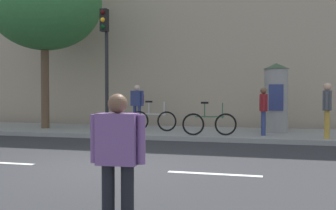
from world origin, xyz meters
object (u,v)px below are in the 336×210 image
object	(u,v)px
street_tree	(44,2)
bicycle_upright	(209,123)
pedestrian_tallest	(118,152)
traffic_light	(105,50)
pedestrian_in_light_jacket	(137,102)
poster_column	(276,97)
pedestrian_near_pole	(263,107)
bicycle_leaning	(153,120)
pedestrian_in_dark_shirt	(327,106)

from	to	relation	value
street_tree	bicycle_upright	size ratio (longest dim) A/B	3.93
pedestrian_tallest	traffic_light	bearing A→B (deg)	114.70
pedestrian_in_light_jacket	poster_column	bearing A→B (deg)	-6.81
pedestrian_near_pole	bicycle_leaning	distance (m)	4.00
street_tree	bicycle_leaning	world-z (taller)	street_tree
poster_column	bicycle_leaning	bearing A→B (deg)	-170.75
pedestrian_tallest	bicycle_leaning	bearing A→B (deg)	105.45
pedestrian_near_pole	pedestrian_in_light_jacket	bearing A→B (deg)	159.58
pedestrian_in_light_jacket	pedestrian_in_dark_shirt	bearing A→B (deg)	-18.42
poster_column	pedestrian_tallest	bearing A→B (deg)	-97.74
pedestrian_tallest	pedestrian_in_dark_shirt	distance (m)	9.75
poster_column	bicycle_upright	world-z (taller)	poster_column
poster_column	bicycle_upright	bearing A→B (deg)	-140.10
traffic_light	bicycle_leaning	size ratio (longest dim) A/B	2.37
pedestrian_in_light_jacket	traffic_light	bearing A→B (deg)	-93.89
bicycle_upright	pedestrian_tallest	bearing A→B (deg)	-86.38
traffic_light	street_tree	size ratio (longest dim) A/B	0.62
street_tree	pedestrian_near_pole	distance (m)	9.25
street_tree	pedestrian_in_dark_shirt	distance (m)	10.99
street_tree	pedestrian_tallest	distance (m)	13.18
pedestrian_in_light_jacket	pedestrian_tallest	bearing A→B (deg)	-71.37
bicycle_upright	traffic_light	bearing A→B (deg)	-174.73
poster_column	street_tree	world-z (taller)	street_tree
pedestrian_in_light_jacket	bicycle_upright	world-z (taller)	pedestrian_in_light_jacket
traffic_light	pedestrian_in_dark_shirt	distance (m)	7.33
traffic_light	pedestrian_tallest	bearing A→B (deg)	-65.30
street_tree	pedestrian_tallest	xyz separation A→B (m)	(7.22, -10.22, -4.14)
pedestrian_in_light_jacket	bicycle_leaning	distance (m)	1.83
pedestrian_tallest	bicycle_leaning	distance (m)	10.61
pedestrian_tallest	bicycle_leaning	world-z (taller)	pedestrian_tallest
street_tree	pedestrian_in_light_jacket	world-z (taller)	street_tree
pedestrian_in_dark_shirt	bicycle_upright	distance (m)	3.64
pedestrian_in_light_jacket	pedestrian_near_pole	world-z (taller)	pedestrian_in_light_jacket
poster_column	bicycle_leaning	size ratio (longest dim) A/B	1.37
street_tree	poster_column	bearing A→B (deg)	4.65
bicycle_leaning	traffic_light	bearing A→B (deg)	-132.97
poster_column	pedestrian_near_pole	size ratio (longest dim) A/B	1.55
poster_column	bicycle_upright	distance (m)	2.82
street_tree	pedestrian_in_light_jacket	distance (m)	5.28
poster_column	bicycle_leaning	world-z (taller)	poster_column
street_tree	pedestrian_in_dark_shirt	xyz separation A→B (m)	(10.23, -0.95, -3.91)
poster_column	pedestrian_in_light_jacket	xyz separation A→B (m)	(-5.38, 0.64, -0.21)
pedestrian_in_dark_shirt	pedestrian_near_pole	bearing A→B (deg)	167.04
pedestrian_in_light_jacket	pedestrian_near_pole	bearing A→B (deg)	-20.42
pedestrian_tallest	pedestrian_in_dark_shirt	xyz separation A→B (m)	(3.01, 9.27, 0.23)
street_tree	pedestrian_tallest	bearing A→B (deg)	-54.74
pedestrian_in_dark_shirt	pedestrian_tallest	bearing A→B (deg)	-107.97
pedestrian_near_pole	pedestrian_tallest	bearing A→B (deg)	-96.48
bicycle_upright	street_tree	bearing A→B (deg)	171.28
bicycle_upright	pedestrian_in_dark_shirt	bearing A→B (deg)	1.13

